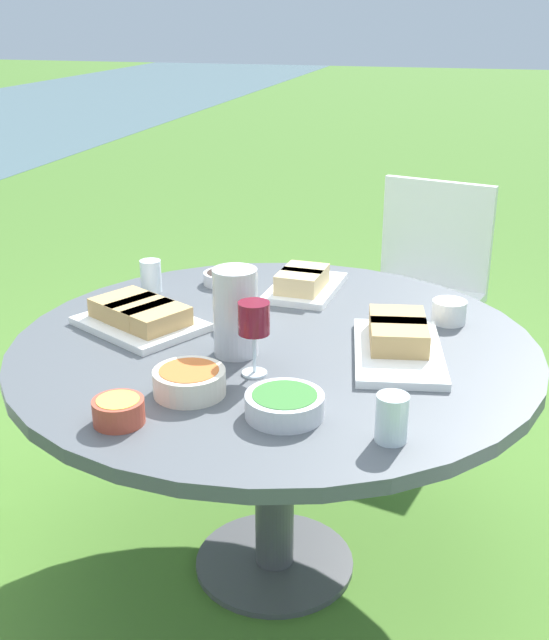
# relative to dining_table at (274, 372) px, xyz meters

# --- Properties ---
(ground_plane) EXTENTS (40.00, 40.00, 0.00)m
(ground_plane) POSITION_rel_dining_table_xyz_m (0.00, 0.00, -0.62)
(ground_plane) COLOR #4C7A2D
(dining_table) EXTENTS (1.36, 1.36, 0.71)m
(dining_table) POSITION_rel_dining_table_xyz_m (0.00, 0.00, 0.00)
(dining_table) COLOR #4C4C51
(dining_table) RESTS_ON ground_plane
(chair_far_back) EXTENTS (0.51, 0.53, 0.89)m
(chair_far_back) POSITION_rel_dining_table_xyz_m (1.16, -0.29, -0.10)
(chair_far_back) COLOR white
(chair_far_back) RESTS_ON ground_plane
(water_pitcher) EXTENTS (0.12, 0.11, 0.22)m
(water_pitcher) POSITION_rel_dining_table_xyz_m (-0.10, 0.07, 0.20)
(water_pitcher) COLOR silver
(water_pitcher) RESTS_ON dining_table
(wine_glass) EXTENTS (0.07, 0.07, 0.18)m
(wine_glass) POSITION_rel_dining_table_xyz_m (-0.20, -0.01, 0.22)
(wine_glass) COLOR silver
(wine_glass) RESTS_ON dining_table
(platter_bread_main) EXTENTS (0.36, 0.40, 0.07)m
(platter_bread_main) POSITION_rel_dining_table_xyz_m (0.00, 0.38, 0.12)
(platter_bread_main) COLOR white
(platter_bread_main) RESTS_ON dining_table
(platter_charcuterie) EXTENTS (0.42, 0.28, 0.08)m
(platter_charcuterie) POSITION_rel_dining_table_xyz_m (0.02, -0.32, 0.12)
(platter_charcuterie) COLOR white
(platter_charcuterie) RESTS_ON dining_table
(platter_sandwich_side) EXTENTS (0.32, 0.21, 0.08)m
(platter_sandwich_side) POSITION_rel_dining_table_xyz_m (0.38, 0.01, 0.12)
(platter_sandwich_side) COLOR white
(platter_sandwich_side) RESTS_ON dining_table
(bowl_fries) EXTENTS (0.11, 0.11, 0.05)m
(bowl_fries) POSITION_rel_dining_table_xyz_m (-0.50, 0.20, 0.12)
(bowl_fries) COLOR #B74733
(bowl_fries) RESTS_ON dining_table
(bowl_salad) EXTENTS (0.17, 0.17, 0.05)m
(bowl_salad) POSITION_rel_dining_table_xyz_m (-0.38, -0.13, 0.11)
(bowl_salad) COLOR silver
(bowl_salad) RESTS_ON dining_table
(bowl_olives) EXTENTS (0.12, 0.12, 0.04)m
(bowl_olives) POSITION_rel_dining_table_xyz_m (0.40, 0.28, 0.11)
(bowl_olives) COLOR silver
(bowl_olives) RESTS_ON dining_table
(bowl_dip_red) EXTENTS (0.12, 0.12, 0.05)m
(bowl_dip_red) POSITION_rel_dining_table_xyz_m (0.07, 0.11, 0.11)
(bowl_dip_red) COLOR white
(bowl_dip_red) RESTS_ON dining_table
(bowl_dip_cream) EXTENTS (0.09, 0.09, 0.06)m
(bowl_dip_cream) POSITION_rel_dining_table_xyz_m (0.25, -0.43, 0.12)
(bowl_dip_cream) COLOR white
(bowl_dip_cream) RESTS_ON dining_table
(bowl_roasted_veg) EXTENTS (0.16, 0.16, 0.06)m
(bowl_roasted_veg) POSITION_rel_dining_table_xyz_m (-0.34, 0.11, 0.12)
(bowl_roasted_veg) COLOR beige
(bowl_roasted_veg) RESTS_ON dining_table
(cup_water_near) EXTENTS (0.07, 0.07, 0.10)m
(cup_water_near) POSITION_rel_dining_table_xyz_m (-0.43, -0.36, 0.14)
(cup_water_near) COLOR silver
(cup_water_near) RESTS_ON dining_table
(cup_water_far) EXTENTS (0.06, 0.06, 0.10)m
(cup_water_far) POSITION_rel_dining_table_xyz_m (0.28, 0.46, 0.14)
(cup_water_far) COLOR silver
(cup_water_far) RESTS_ON dining_table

